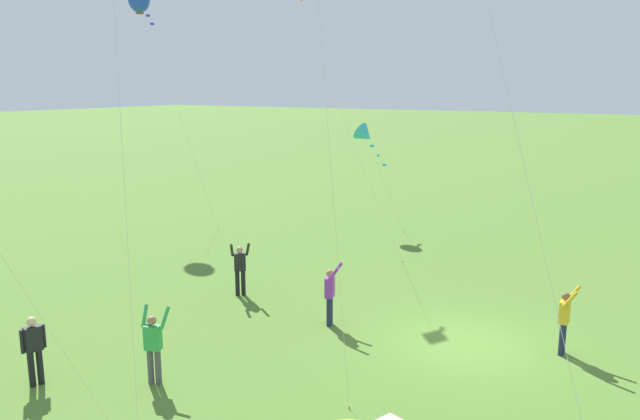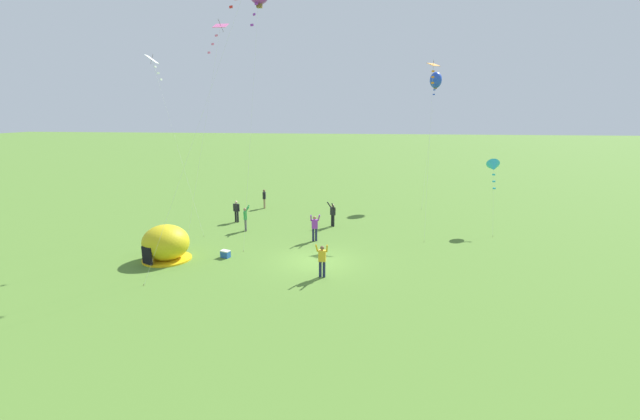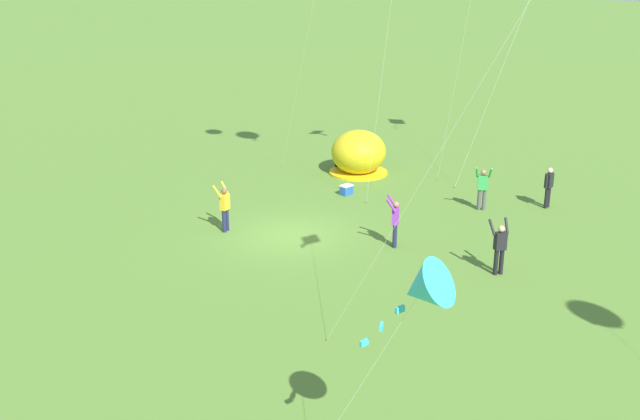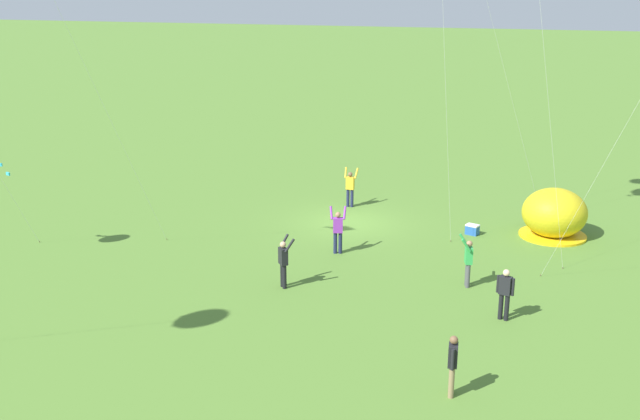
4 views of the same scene
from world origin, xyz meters
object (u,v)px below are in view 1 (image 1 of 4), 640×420
person_far_back (330,293)px  person_flying_kite (153,345)px  person_near_tent (34,347)px  person_watching_sky (240,267)px  kite_cyan (365,135)px  person_arms_raised (564,319)px

person_far_back → person_flying_kite: same height
person_near_tent → person_flying_kite: 2.82m
person_watching_sky → kite_cyan: (11.61, 1.02, 3.61)m
person_near_tent → person_far_back: person_far_back is taller
person_near_tent → kite_cyan: (19.24, 0.74, 3.65)m
person_flying_kite → person_far_back: bearing=-18.8°
person_watching_sky → kite_cyan: kite_cyan is taller
person_watching_sky → person_flying_kite: bearing=-161.0°
person_far_back → person_flying_kite: bearing=161.2°
person_arms_raised → person_far_back: 6.49m
person_arms_raised → person_watching_sky: bearing=92.9°
person_arms_raised → kite_cyan: size_ratio=0.36×
person_watching_sky → person_flying_kite: size_ratio=1.00×
person_watching_sky → person_flying_kite: 6.51m
kite_cyan → person_flying_kite: bearing=-170.0°
person_far_back → person_flying_kite: 5.66m
person_arms_raised → person_watching_sky: 10.32m
person_flying_kite → kite_cyan: size_ratio=0.36×
person_arms_raised → person_watching_sky: size_ratio=1.00×
person_near_tent → kite_cyan: kite_cyan is taller
person_watching_sky → person_near_tent: (-7.64, 0.28, -0.03)m
person_watching_sky → person_near_tent: 7.64m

